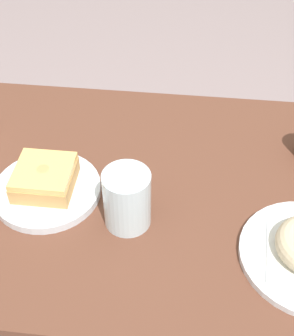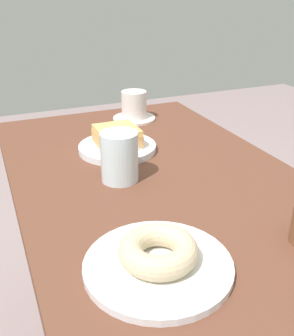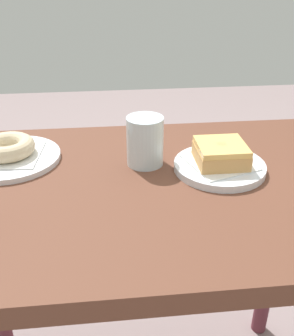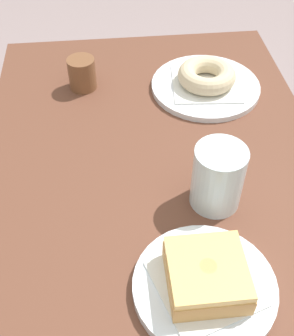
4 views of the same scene
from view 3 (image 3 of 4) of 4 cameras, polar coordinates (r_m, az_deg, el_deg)
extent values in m
cube|color=brown|center=(0.81, -0.77, -3.35)|extent=(1.02, 0.61, 0.04)
cylinder|color=brown|center=(1.30, 17.67, -11.13)|extent=(0.05, 0.05, 0.70)
cylinder|color=white|center=(0.86, 10.37, 0.21)|extent=(0.19, 0.19, 0.02)
cube|color=white|center=(0.85, 10.42, 0.76)|extent=(0.16, 0.16, 0.00)
cube|color=tan|center=(0.85, 10.52, 1.77)|extent=(0.10, 0.10, 0.03)
cube|color=#FAC86C|center=(0.84, 10.65, 3.07)|extent=(0.10, 0.10, 0.01)
cylinder|color=tan|center=(0.84, 10.67, 3.31)|extent=(0.02, 0.02, 0.00)
cylinder|color=white|center=(0.94, -19.14, 1.37)|extent=(0.22, 0.22, 0.01)
cube|color=white|center=(0.93, -19.21, 1.78)|extent=(0.15, 0.15, 0.00)
torus|color=beige|center=(0.93, -19.40, 2.87)|extent=(0.12, 0.12, 0.04)
cylinder|color=silver|center=(0.85, -0.29, 3.89)|extent=(0.08, 0.08, 0.11)
camera|label=1|loc=(1.31, -8.40, 37.73)|focal=50.12mm
camera|label=2|loc=(1.21, -42.25, 21.10)|focal=42.86mm
camera|label=4|loc=(0.82, 40.70, 32.34)|focal=46.94mm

